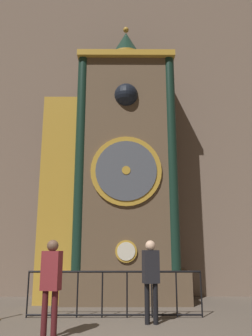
{
  "coord_description": "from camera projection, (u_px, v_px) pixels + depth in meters",
  "views": [
    {
      "loc": [
        0.3,
        -4.95,
        1.65
      ],
      "look_at": [
        0.35,
        5.28,
        4.04
      ],
      "focal_mm": 35.0,
      "sensor_mm": 36.0,
      "label": 1
    }
  ],
  "objects": [
    {
      "name": "cathedral_back_wall",
      "position": [
        114.0,
        93.0,
        12.36
      ],
      "size": [
        24.0,
        0.32,
        14.48
      ],
      "color": "#7A6656",
      "rests_on": "ground_plane"
    },
    {
      "name": "visitor_near",
      "position": [
        51.0,
        278.0,
        6.06
      ],
      "size": [
        0.38,
        0.29,
        1.73
      ],
      "rotation": [
        0.0,
        0.0,
        -0.22
      ],
      "color": "#461518",
      "rests_on": "ground_plane"
    },
    {
      "name": "clock_tower",
      "position": [
        115.0,
        173.0,
        10.43
      ],
      "size": [
        4.43,
        1.82,
        9.2
      ],
      "color": "brown",
      "rests_on": "ground_plane"
    },
    {
      "name": "railing_fence",
      "position": [
        115.0,
        291.0,
        7.68
      ],
      "size": [
        4.11,
        0.05,
        1.04
      ],
      "color": "black",
      "rests_on": "ground_plane"
    },
    {
      "name": "visitor_far",
      "position": [
        151.0,
        272.0,
        7.15
      ],
      "size": [
        0.39,
        0.3,
        1.74
      ],
      "rotation": [
        0.0,
        0.0,
        0.27
      ],
      "color": "black",
      "rests_on": "ground_plane"
    }
  ]
}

